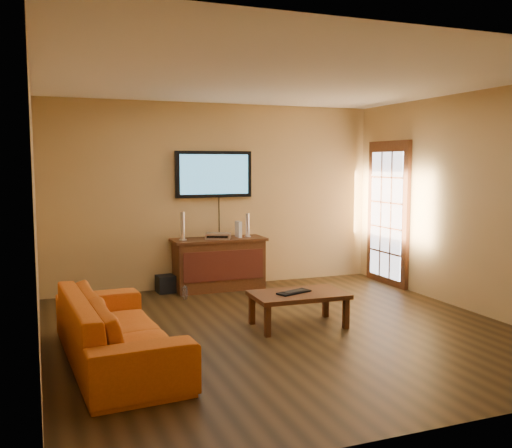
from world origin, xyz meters
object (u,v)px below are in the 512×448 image
television (214,174)px  coffee_table (298,297)px  speaker_left (183,227)px  bottle (185,293)px  keyboard (294,292)px  av_receiver (218,236)px  sofa (117,317)px  media_console (219,264)px  speaker_right (248,226)px  game_console (238,229)px  subwoofer (166,284)px

television → coffee_table: television is taller
television → speaker_left: 0.94m
bottle → keyboard: size_ratio=0.44×
av_receiver → bottle: av_receiver is taller
coffee_table → keyboard: size_ratio=2.46×
bottle → sofa: bearing=-118.4°
television → keyboard: size_ratio=2.64×
television → bottle: bearing=-134.0°
media_console → bottle: 0.80m
speaker_right → bottle: bearing=-158.2°
bottle → keyboard: keyboard is taller
coffee_table → keyboard: bearing=175.5°
sofa → television: bearing=-36.4°
keyboard → av_receiver: bearing=96.2°
media_console → game_console: bearing=4.5°
speaker_right → av_receiver: (-0.46, -0.03, -0.12)m
game_console → keyboard: 2.20m
coffee_table → sofa: 2.10m
av_receiver → subwoofer: size_ratio=1.43×
speaker_left → subwoofer: speaker_left is taller
subwoofer → keyboard: size_ratio=0.57×
keyboard → sofa: bearing=-167.1°
media_console → coffee_table: (0.27, -2.13, -0.04)m
av_receiver → speaker_left: bearing=-157.6°
sofa → bottle: sofa is taller
bottle → media_console: bearing=34.3°
speaker_right → game_console: bearing=172.5°
bottle → keyboard: (0.82, -1.71, 0.31)m
television → av_receiver: bearing=-93.7°
subwoofer → keyboard: bearing=-71.0°
game_console → bottle: (-0.92, -0.44, -0.78)m
speaker_right → keyboard: (-0.24, -2.13, -0.51)m
speaker_right → coffee_table: bearing=-94.8°
sofa → bottle: bearing=-32.3°
coffee_table → sofa: (-2.05, -0.45, 0.09)m
speaker_left → speaker_right: 0.98m
coffee_table → game_console: (0.04, 2.16, 0.53)m
speaker_right → av_receiver: speaker_right is taller
game_console → bottle: game_console is taller
speaker_left → keyboard: (0.75, -2.11, -0.54)m
television → speaker_left: television is taller
television → bottle: television is taller
speaker_left → subwoofer: (-0.24, 0.09, -0.81)m
speaker_right → bottle: 1.41m
sofa → bottle: 2.49m
speaker_left → speaker_right: (0.98, 0.02, -0.02)m
speaker_left → av_receiver: (0.52, -0.01, -0.14)m
media_console → sofa: (-1.79, -2.58, 0.05)m
sofa → keyboard: size_ratio=5.07×
media_console → coffee_table: size_ratio=1.27×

